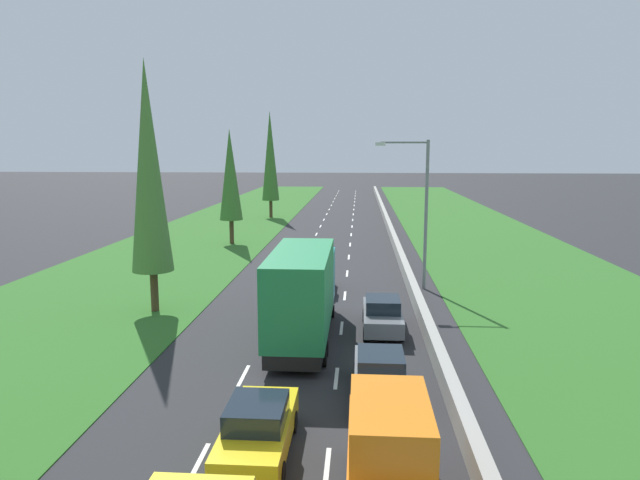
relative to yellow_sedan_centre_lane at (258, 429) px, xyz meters
The scene contains 15 objects.
ground_plane 44.55m from the yellow_sedan_centre_lane, 89.75° to the left, with size 300.00×300.00×0.00m, color #28282B.
grass_verge_left 46.25m from the yellow_sedan_centre_lane, 105.63° to the left, with size 14.00×140.00×0.04m, color #2D6623.
grass_verge_right 46.86m from the yellow_sedan_centre_lane, 71.92° to the left, with size 14.00×140.00×0.04m, color #2D6623.
median_barrier 44.93m from the yellow_sedan_centre_lane, 82.47° to the left, with size 0.44×120.00×0.85m, color #9E9B93.
lane_markings 44.55m from the yellow_sedan_centre_lane, 89.75° to the left, with size 3.64×116.00×0.01m.
yellow_sedan_centre_lane is the anchor object (origin of this frame).
green_box_truck_centre_lane 9.89m from the yellow_sedan_centre_lane, 88.34° to the left, with size 2.46×9.40×4.18m.
orange_van_right_lane 4.14m from the yellow_sedan_centre_lane, 32.01° to the right, with size 1.96×4.90×2.82m.
grey_hatchback_centre_lane 18.59m from the yellow_sedan_centre_lane, 89.22° to the left, with size 1.74×3.90×1.72m.
grey_sedan_right_lane 5.32m from the yellow_sedan_centre_lane, 48.80° to the left, with size 1.82×4.50×1.64m.
grey_sedan_right_lane_fourth 11.85m from the yellow_sedan_centre_lane, 70.98° to the left, with size 1.82×4.50×1.64m.
poplar_tree_second 17.19m from the yellow_sedan_centre_lane, 120.15° to the left, with size 2.12×2.12×12.94m.
poplar_tree_third 36.70m from the yellow_sedan_centre_lane, 103.93° to the left, with size 2.06×2.06×10.25m.
poplar_tree_fourth 56.16m from the yellow_sedan_centre_lane, 98.56° to the left, with size 2.13×2.13×13.10m.
street_light_mast 21.08m from the yellow_sedan_centre_lane, 71.96° to the left, with size 3.20×0.28×9.00m.
Camera 1 is at (2.54, 1.08, 8.43)m, focal length 31.66 mm.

